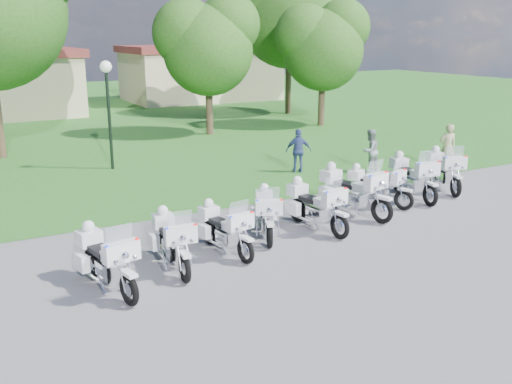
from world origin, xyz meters
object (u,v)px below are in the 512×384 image
motorcycle_1 (172,240)px  bystander_c (299,151)px  motorcycle_5 (352,190)px  bystander_b (370,151)px  motorcycle_2 (224,228)px  motorcycle_0 (105,259)px  lamp_post (107,88)px  motorcycle_7 (412,176)px  motorcycle_3 (266,212)px  motorcycle_4 (315,205)px  motorcycle_8 (444,169)px  motorcycle_6 (376,185)px  bystander_a (447,147)px

motorcycle_1 → bystander_c: bearing=-135.1°
motorcycle_5 → bystander_b: 5.40m
motorcycle_1 → motorcycle_2: motorcycle_1 is taller
motorcycle_0 → lamp_post: bearing=-116.8°
motorcycle_7 → lamp_post: 11.38m
motorcycle_1 → motorcycle_5: bearing=-164.5°
motorcycle_3 → motorcycle_4: 1.39m
motorcycle_8 → lamp_post: bearing=-19.6°
motorcycle_8 → motorcycle_2: bearing=33.3°
motorcycle_2 → motorcycle_8: (8.86, 1.69, 0.08)m
motorcycle_1 → motorcycle_5: 5.96m
motorcycle_4 → motorcycle_3: bearing=-13.3°
motorcycle_2 → motorcycle_5: 4.55m
motorcycle_6 → motorcycle_7: size_ratio=0.83×
motorcycle_0 → motorcycle_1: bearing=-175.7°
motorcycle_6 → motorcycle_2: bearing=-11.5°
motorcycle_2 → motorcycle_8: bearing=-177.3°
motorcycle_8 → bystander_b: (-0.61, 3.07, 0.13)m
motorcycle_5 → bystander_b: bearing=-147.5°
motorcycle_4 → motorcycle_1: bearing=1.8°
motorcycle_1 → bystander_a: 13.01m
motorcycle_3 → motorcycle_7: 5.82m
motorcycle_1 → bystander_a: bearing=-158.4°
motorcycle_1 → lamp_post: size_ratio=0.55×
lamp_post → bystander_a: lamp_post is taller
motorcycle_3 → motorcycle_5: (3.00, 0.36, 0.11)m
motorcycle_0 → motorcycle_8: 12.07m
motorcycle_5 → lamp_post: bearing=-75.8°
motorcycle_6 → bystander_c: bystander_c is taller
motorcycle_0 → bystander_c: bystander_c is taller
motorcycle_7 → motorcycle_8: (1.65, 0.26, -0.02)m
motorcycle_0 → bystander_b: 12.48m
motorcycle_0 → bystander_a: (14.00, 4.32, 0.23)m
motorcycle_6 → motorcycle_8: bearing=161.9°
motorcycle_4 → bystander_a: size_ratio=1.34×
motorcycle_5 → bystander_b: motorcycle_5 is taller
motorcycle_1 → motorcycle_7: (8.60, 1.68, 0.07)m
motorcycle_7 → bystander_a: bearing=-140.5°
bystander_b → bystander_a: bearing=142.7°
motorcycle_0 → motorcycle_3: bearing=-175.8°
motorcycle_6 → bystander_b: (2.55, 3.43, 0.19)m
motorcycle_4 → motorcycle_6: 3.00m
bystander_a → motorcycle_7: bearing=50.6°
lamp_post → motorcycle_5: bearing=-62.8°
motorcycle_1 → motorcycle_8: 10.43m
motorcycle_1 → bystander_b: bystander_b is taller
motorcycle_2 → motorcycle_5: bearing=-176.6°
motorcycle_3 → motorcycle_4: bearing=-162.3°
motorcycle_1 → motorcycle_8: motorcycle_8 is taller
motorcycle_2 → motorcycle_4: size_ratio=0.90×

